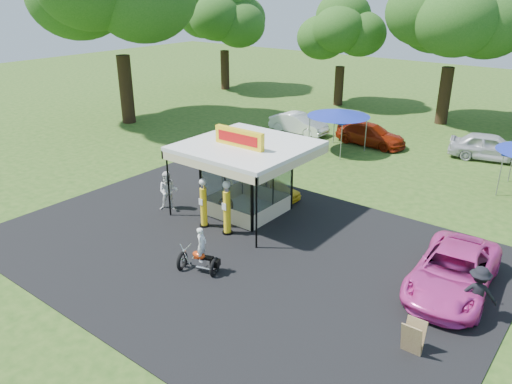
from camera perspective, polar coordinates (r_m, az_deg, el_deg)
ground at (r=19.34m, az=-5.78°, el=-8.72°), size 120.00×120.00×0.00m
asphalt_apron at (r=20.61m, az=-1.95°, el=-6.43°), size 20.00×14.00×0.04m
gas_station_kiosk at (r=23.12m, az=-1.07°, el=1.73°), size 5.40×5.40×4.18m
gas_pump_left at (r=22.05m, az=-6.01°, el=-1.38°), size 0.43×0.43×2.30m
gas_pump_right at (r=21.28m, az=-3.34°, el=-1.96°), size 0.46×0.46×2.47m
motorcycle at (r=18.80m, az=-6.35°, el=-7.09°), size 1.69×1.19×1.92m
spare_tires at (r=23.61m, az=-3.42°, el=-1.53°), size 0.96×0.67×0.78m
a_frame_sign at (r=15.73m, az=17.48°, el=-15.61°), size 0.61×0.54×1.08m
kiosk_car at (r=25.23m, az=2.10°, el=0.36°), size 2.82×1.13×0.96m
pink_sedan at (r=18.94m, az=21.62°, el=-8.45°), size 2.96×5.61×1.50m
spectator_west at (r=24.04m, az=-9.98°, el=0.10°), size 1.19×1.16×1.92m
spectator_east_a at (r=17.66m, az=23.99°, el=-10.52°), size 1.36×1.01×1.88m
bg_car_a at (r=36.66m, az=4.90°, el=7.81°), size 4.41×1.57×1.45m
bg_car_b at (r=34.66m, az=12.97°, el=6.41°), size 4.98×2.30×1.41m
bg_car_c at (r=33.98m, az=25.23°, el=4.69°), size 5.13×3.01×1.64m
tent_west at (r=32.42m, az=9.44°, el=8.91°), size 3.99×3.99×2.79m
oak_far_a at (r=52.35m, az=-3.70°, el=19.15°), size 9.20×9.20×10.90m
oak_far_b at (r=45.46m, az=9.81°, el=17.22°), size 7.91×7.91×9.44m
oak_far_c at (r=40.88m, az=21.85°, el=17.92°), size 10.39×10.39×12.25m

